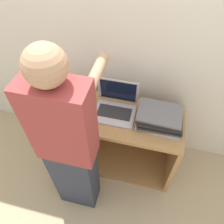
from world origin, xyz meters
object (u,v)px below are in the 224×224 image
Objects in this scene: laptop_stack_right at (160,118)px; person at (69,148)px; laptop_open at (115,106)px; laptop_stack_left at (71,104)px.

person is (-0.61, -0.47, 0.04)m from laptop_stack_right.
laptop_open is 0.39m from laptop_stack_right.
laptop_open is at bearing 67.00° from person.
person is (0.17, -0.47, 0.06)m from laptop_stack_left.
laptop_open is 0.21× the size of person.
person reaches higher than laptop_stack_left.
person is (-0.22, -0.52, 0.05)m from laptop_open.
laptop_open is 0.40m from laptop_stack_left.
laptop_open is 0.94× the size of laptop_stack_right.
laptop_open is 0.57m from person.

